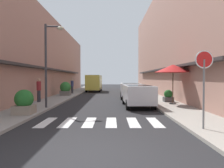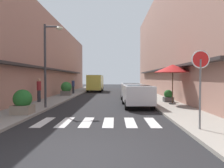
# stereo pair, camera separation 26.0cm
# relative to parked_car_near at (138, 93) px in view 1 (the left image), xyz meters

# --- Properties ---
(ground_plane) EXTENTS (90.82, 90.82, 0.00)m
(ground_plane) POSITION_rel_parked_car_near_xyz_m (-2.22, 7.19, -0.92)
(ground_plane) COLOR #232326
(sidewalk_left) EXTENTS (2.38, 57.80, 0.12)m
(sidewalk_left) POSITION_rel_parked_car_near_xyz_m (-6.68, 7.19, -0.86)
(sidewalk_left) COLOR gray
(sidewalk_left) RESTS_ON ground_plane
(sidewalk_right) EXTENTS (2.38, 57.80, 0.12)m
(sidewalk_right) POSITION_rel_parked_car_near_xyz_m (2.24, 7.19, -0.86)
(sidewalk_right) COLOR #9E998E
(sidewalk_right) RESTS_ON ground_plane
(building_row_left) EXTENTS (5.50, 39.16, 8.32)m
(building_row_left) POSITION_rel_parked_car_near_xyz_m (-10.37, 8.25, 3.23)
(building_row_left) COLOR #A87A6B
(building_row_left) RESTS_ON ground_plane
(building_row_right) EXTENTS (5.50, 39.16, 11.82)m
(building_row_right) POSITION_rel_parked_car_near_xyz_m (5.92, 8.25, 4.98)
(building_row_right) COLOR #A87A6B
(building_row_right) RESTS_ON ground_plane
(crosswalk) EXTENTS (5.20, 2.20, 0.01)m
(crosswalk) POSITION_rel_parked_car_near_xyz_m (-2.22, -5.15, -0.92)
(crosswalk) COLOR silver
(crosswalk) RESTS_ON ground_plane
(parked_car_near) EXTENTS (1.90, 4.50, 1.47)m
(parked_car_near) POSITION_rel_parked_car_near_xyz_m (0.00, 0.00, 0.00)
(parked_car_near) COLOR silver
(parked_car_near) RESTS_ON ground_plane
(parked_car_mid) EXTENTS (1.91, 4.11, 1.47)m
(parked_car_mid) POSITION_rel_parked_car_near_xyz_m (0.00, 5.87, -0.00)
(parked_car_mid) COLOR silver
(parked_car_mid) RESTS_ON ground_plane
(delivery_van) EXTENTS (2.06, 5.42, 2.37)m
(delivery_van) POSITION_rel_parked_car_near_xyz_m (-4.29, 16.63, 0.48)
(delivery_van) COLOR #D8CC4C
(delivery_van) RESTS_ON ground_plane
(round_street_sign) EXTENTS (0.65, 0.07, 2.81)m
(round_street_sign) POSITION_rel_parked_car_near_xyz_m (1.56, -6.84, 1.35)
(round_street_sign) COLOR slate
(round_street_sign) RESTS_ON sidewalk_right
(street_lamp) EXTENTS (1.19, 0.28, 5.14)m
(street_lamp) POSITION_rel_parked_car_near_xyz_m (-5.60, -1.20, 2.35)
(street_lamp) COLOR #38383D
(street_lamp) RESTS_ON sidewalk_left
(cafe_umbrella) EXTENTS (2.58, 2.58, 2.77)m
(cafe_umbrella) POSITION_rel_parked_car_near_xyz_m (2.55, 0.61, 1.68)
(cafe_umbrella) COLOR #262626
(cafe_umbrella) RESTS_ON sidewalk_right
(planter_corner) EXTENTS (0.94, 0.94, 1.24)m
(planter_corner) POSITION_rel_parked_car_near_xyz_m (-6.16, -3.65, -0.21)
(planter_corner) COLOR gray
(planter_corner) RESTS_ON sidewalk_left
(planter_midblock) EXTENTS (0.71, 0.71, 0.92)m
(planter_midblock) POSITION_rel_parked_car_near_xyz_m (2.63, 2.10, -0.37)
(planter_midblock) COLOR #4C4C4C
(planter_midblock) RESTS_ON sidewalk_right
(planter_far) EXTENTS (1.13, 1.13, 1.43)m
(planter_far) POSITION_rel_parked_car_near_xyz_m (-6.61, 8.19, -0.10)
(planter_far) COLOR slate
(planter_far) RESTS_ON sidewalk_left
(pedestrian_walking_near) EXTENTS (0.34, 0.34, 1.81)m
(pedestrian_walking_near) POSITION_rel_parked_car_near_xyz_m (-7.33, 2.03, 0.16)
(pedestrian_walking_near) COLOR #282B33
(pedestrian_walking_near) RESTS_ON sidewalk_left
(pedestrian_walking_far) EXTENTS (0.34, 0.34, 1.73)m
(pedestrian_walking_far) POSITION_rel_parked_car_near_xyz_m (-6.45, 11.09, 0.11)
(pedestrian_walking_far) COLOR #282B33
(pedestrian_walking_far) RESTS_ON sidewalk_left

